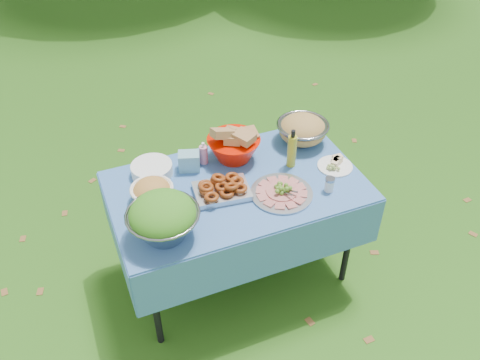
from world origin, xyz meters
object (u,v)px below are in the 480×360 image
Objects in this scene: picnic_table at (237,231)px; bread_bowl at (234,143)px; oil_bottle at (292,148)px; salad_bowl at (163,218)px; charcuterie_platter at (282,189)px; pasta_bowl_steel at (303,129)px; plate_stack at (152,169)px.

picnic_table is 4.46× the size of bread_bowl.
picnic_table is 0.63m from oil_bottle.
salad_bowl reaches higher than charcuterie_platter.
charcuterie_platter is at bearing -73.65° from bread_bowl.
salad_bowl is 1.15× the size of bread_bowl.
picnic_table is 4.41× the size of pasta_bowl_steel.
charcuterie_platter is (0.12, -0.42, -0.07)m from bread_bowl.
salad_bowl is at bearing -155.09° from pasta_bowl_steel.
charcuterie_platter is (0.63, -0.45, 0.01)m from plate_stack.
pasta_bowl_steel is at bearing 24.66° from picnic_table.
plate_stack is at bearing 144.30° from charcuterie_platter.
bread_bowl is 0.92× the size of charcuterie_platter.
bread_bowl is at bearing -3.77° from plate_stack.
oil_bottle reaches higher than picnic_table.
charcuterie_platter is 1.42× the size of oil_bottle.
charcuterie_platter is (0.20, -0.17, 0.42)m from picnic_table.
bread_bowl is at bearing -179.44° from pasta_bowl_steel.
picnic_table is at bearing 25.18° from salad_bowl.
bread_bowl is (0.58, 0.48, -0.01)m from salad_bowl.
picnic_table is at bearing -155.34° from pasta_bowl_steel.
pasta_bowl_steel reaches higher than charcuterie_platter.
charcuterie_platter is 0.29m from oil_bottle.
plate_stack is at bearing 82.55° from salad_bowl.
picnic_table is 5.97× the size of plate_stack.
plate_stack is 0.98m from pasta_bowl_steel.
pasta_bowl_steel is (0.55, 0.25, 0.47)m from picnic_table.
pasta_bowl_steel is at bearing 50.46° from charcuterie_platter.
salad_bowl is at bearing -140.01° from bread_bowl.
picnic_table is 0.74m from salad_bowl.
charcuterie_platter reaches higher than picnic_table.
bread_bowl is 0.47m from pasta_bowl_steel.
salad_bowl is 1.13× the size of pasta_bowl_steel.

